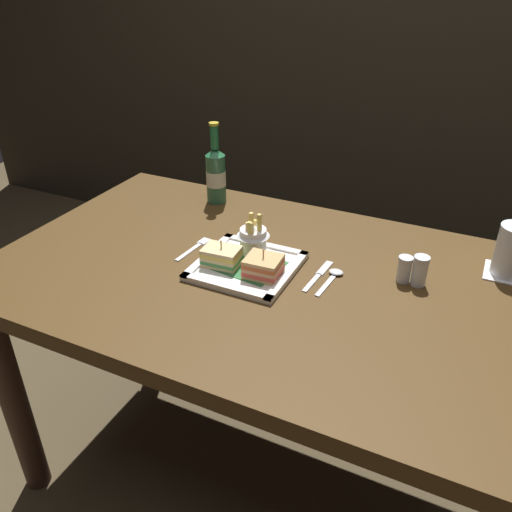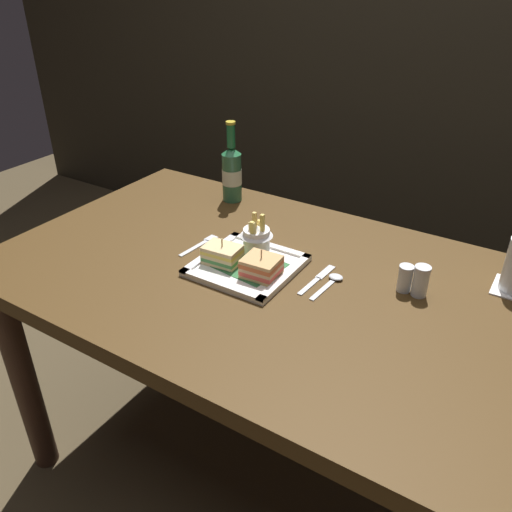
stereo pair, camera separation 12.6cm
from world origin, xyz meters
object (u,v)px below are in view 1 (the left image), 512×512
at_px(sandwich_half_right, 263,267).
at_px(pepper_shaker, 420,273).
at_px(beer_bottle, 216,174).
at_px(spoon, 333,276).
at_px(square_plate, 247,266).
at_px(fork, 195,248).
at_px(water_glass, 512,254).
at_px(sandwich_half_left, 222,256).
at_px(dining_table, 265,305).
at_px(knife, 319,275).
at_px(salt_shaker, 404,271).
at_px(fries_cup, 253,236).

distance_m(sandwich_half_right, pepper_shaker, 0.36).
relative_size(beer_bottle, spoon, 1.94).
distance_m(square_plate, fork, 0.17).
xyz_separation_m(square_plate, fork, (-0.17, 0.03, -0.01)).
bearing_deg(water_glass, sandwich_half_left, -156.86).
height_order(square_plate, fork, square_plate).
height_order(dining_table, sandwich_half_right, sandwich_half_right).
bearing_deg(knife, square_plate, -164.68).
distance_m(spoon, pepper_shaker, 0.20).
xyz_separation_m(sandwich_half_left, spoon, (0.26, 0.08, -0.03)).
height_order(fork, knife, same).
distance_m(sandwich_half_right, salt_shaker, 0.33).
bearing_deg(spoon, fork, -176.85).
bearing_deg(square_plate, knife, 15.32).
bearing_deg(sandwich_half_right, fork, 166.00).
xyz_separation_m(sandwich_half_left, pepper_shaker, (0.45, 0.13, 0.00)).
bearing_deg(sandwich_half_right, square_plate, 156.80).
relative_size(knife, salt_shaker, 2.43).
bearing_deg(sandwich_half_left, square_plate, 23.20).
bearing_deg(knife, salt_shaker, 18.37).
xyz_separation_m(fries_cup, salt_shaker, (0.37, 0.04, -0.03)).
distance_m(square_plate, pepper_shaker, 0.41).
relative_size(square_plate, salt_shaker, 3.65).
distance_m(water_glass, knife, 0.46).
relative_size(square_plate, spoon, 1.85).
bearing_deg(pepper_shaker, beer_bottle, 162.09).
relative_size(dining_table, fork, 9.60).
relative_size(water_glass, knife, 0.79).
relative_size(water_glass, salt_shaker, 1.93).
distance_m(sandwich_half_left, water_glass, 0.69).
bearing_deg(sandwich_half_left, pepper_shaker, 16.49).
bearing_deg(sandwich_half_left, fries_cup, 64.50).
height_order(water_glass, fork, water_glass).
height_order(sandwich_half_right, water_glass, water_glass).
bearing_deg(salt_shaker, sandwich_half_right, -156.23).
bearing_deg(fries_cup, sandwich_half_right, -51.97).
xyz_separation_m(square_plate, sandwich_half_left, (-0.06, -0.02, 0.03)).
bearing_deg(fries_cup, salt_shaker, 6.75).
xyz_separation_m(fries_cup, fork, (-0.16, -0.03, -0.06)).
bearing_deg(water_glass, pepper_shaker, -143.23).
xyz_separation_m(sandwich_half_left, knife, (0.23, 0.07, -0.03)).
height_order(fries_cup, spoon, fries_cup).
xyz_separation_m(beer_bottle, water_glass, (0.85, -0.07, -0.03)).
bearing_deg(sandwich_half_left, beer_bottle, 121.01).
xyz_separation_m(beer_bottle, spoon, (0.47, -0.27, -0.09)).
xyz_separation_m(salt_shaker, pepper_shaker, (0.04, 0.00, 0.00)).
relative_size(sandwich_half_left, salt_shaker, 1.43).
relative_size(square_plate, water_glass, 1.89).
xyz_separation_m(sandwich_half_right, salt_shaker, (0.30, 0.13, -0.01)).
bearing_deg(sandwich_half_right, beer_bottle, 132.80).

